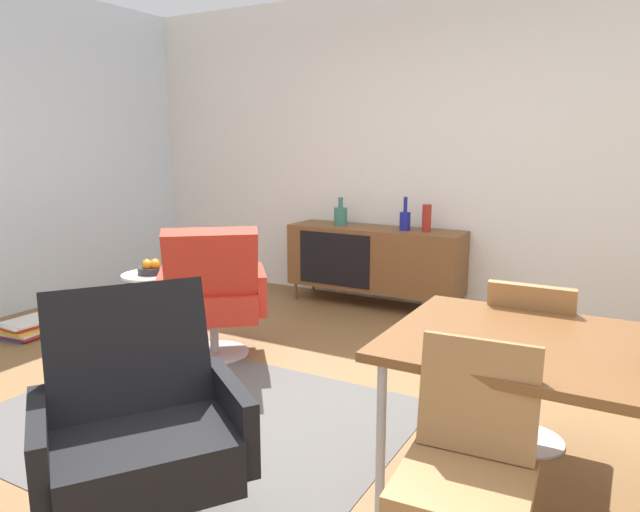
{
  "coord_description": "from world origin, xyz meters",
  "views": [
    {
      "loc": [
        1.58,
        -2.45,
        1.48
      ],
      "look_at": [
        -0.15,
        0.66,
        0.78
      ],
      "focal_mm": 32.59,
      "sensor_mm": 36.0,
      "label": 1
    }
  ],
  "objects_px": {
    "vase_cobalt": "(405,220)",
    "sideboard": "(374,258)",
    "dining_chair_front_left": "(468,470)",
    "vase_ceramic_small": "(427,218)",
    "fruit_bowl": "(151,268)",
    "armchair_black_shell": "(139,421)",
    "lounge_chair_red": "(212,292)",
    "dining_table": "(610,363)",
    "magazine_stack": "(29,328)",
    "side_table_round": "(153,299)",
    "vase_sculptural_dark": "(341,215)",
    "dining_chair_back_left": "(531,357)"
  },
  "relations": [
    {
      "from": "dining_chair_front_left",
      "to": "fruit_bowl",
      "type": "xyz_separation_m",
      "value": [
        -2.73,
        1.38,
        0.09
      ]
    },
    {
      "from": "vase_cobalt",
      "to": "vase_ceramic_small",
      "type": "xyz_separation_m",
      "value": [
        0.2,
        0.0,
        0.03
      ]
    },
    {
      "from": "dining_table",
      "to": "magazine_stack",
      "type": "xyz_separation_m",
      "value": [
        -4.02,
        0.43,
        -0.63
      ]
    },
    {
      "from": "sideboard",
      "to": "vase_ceramic_small",
      "type": "height_order",
      "value": "vase_ceramic_small"
    },
    {
      "from": "vase_cobalt",
      "to": "magazine_stack",
      "type": "height_order",
      "value": "vase_cobalt"
    },
    {
      "from": "side_table_round",
      "to": "lounge_chair_red",
      "type": "bearing_deg",
      "value": -5.07
    },
    {
      "from": "sideboard",
      "to": "armchair_black_shell",
      "type": "height_order",
      "value": "armchair_black_shell"
    },
    {
      "from": "dining_table",
      "to": "vase_sculptural_dark",
      "type": "bearing_deg",
      "value": 133.4
    },
    {
      "from": "dining_chair_back_left",
      "to": "fruit_bowl",
      "type": "bearing_deg",
      "value": 174.53
    },
    {
      "from": "vase_ceramic_small",
      "to": "fruit_bowl",
      "type": "distance_m",
      "value": 2.3
    },
    {
      "from": "fruit_bowl",
      "to": "lounge_chair_red",
      "type": "bearing_deg",
      "value": -4.98
    },
    {
      "from": "vase_ceramic_small",
      "to": "armchair_black_shell",
      "type": "relative_size",
      "value": 0.25
    },
    {
      "from": "lounge_chair_red",
      "to": "fruit_bowl",
      "type": "bearing_deg",
      "value": 175.02
    },
    {
      "from": "vase_sculptural_dark",
      "to": "fruit_bowl",
      "type": "xyz_separation_m",
      "value": [
        -0.7,
        -1.7,
        -0.25
      ]
    },
    {
      "from": "vase_ceramic_small",
      "to": "armchair_black_shell",
      "type": "distance_m",
      "value": 3.37
    },
    {
      "from": "side_table_round",
      "to": "vase_cobalt",
      "type": "bearing_deg",
      "value": 51.94
    },
    {
      "from": "vase_ceramic_small",
      "to": "fruit_bowl",
      "type": "bearing_deg",
      "value": -131.91
    },
    {
      "from": "sideboard",
      "to": "dining_chair_back_left",
      "type": "height_order",
      "value": "dining_chair_back_left"
    },
    {
      "from": "dining_table",
      "to": "armchair_black_shell",
      "type": "bearing_deg",
      "value": -151.1
    },
    {
      "from": "armchair_black_shell",
      "to": "vase_ceramic_small",
      "type": "bearing_deg",
      "value": 90.95
    },
    {
      "from": "dining_table",
      "to": "lounge_chair_red",
      "type": "bearing_deg",
      "value": 162.73
    },
    {
      "from": "lounge_chair_red",
      "to": "fruit_bowl",
      "type": "relative_size",
      "value": 4.73
    },
    {
      "from": "armchair_black_shell",
      "to": "magazine_stack",
      "type": "distance_m",
      "value": 2.84
    },
    {
      "from": "sideboard",
      "to": "dining_chair_front_left",
      "type": "height_order",
      "value": "dining_chair_front_left"
    },
    {
      "from": "lounge_chair_red",
      "to": "side_table_round",
      "type": "distance_m",
      "value": 0.63
    },
    {
      "from": "vase_sculptural_dark",
      "to": "side_table_round",
      "type": "bearing_deg",
      "value": -112.34
    },
    {
      "from": "vase_ceramic_small",
      "to": "fruit_bowl",
      "type": "height_order",
      "value": "vase_ceramic_small"
    },
    {
      "from": "sideboard",
      "to": "lounge_chair_red",
      "type": "xyz_separation_m",
      "value": [
        -0.43,
        -1.75,
        0.03
      ]
    },
    {
      "from": "sideboard",
      "to": "vase_sculptural_dark",
      "type": "relative_size",
      "value": 6.21
    },
    {
      "from": "lounge_chair_red",
      "to": "magazine_stack",
      "type": "xyz_separation_m",
      "value": [
        -1.55,
        -0.34,
        -0.4
      ]
    },
    {
      "from": "lounge_chair_red",
      "to": "dining_table",
      "type": "bearing_deg",
      "value": -17.27
    },
    {
      "from": "vase_cobalt",
      "to": "dining_chair_back_left",
      "type": "distance_m",
      "value": 2.44
    },
    {
      "from": "vase_cobalt",
      "to": "dining_chair_back_left",
      "type": "xyz_separation_m",
      "value": [
        1.4,
        -1.96,
        -0.34
      ]
    },
    {
      "from": "vase_cobalt",
      "to": "armchair_black_shell",
      "type": "distance_m",
      "value": 3.38
    },
    {
      "from": "vase_sculptural_dark",
      "to": "dining_chair_front_left",
      "type": "distance_m",
      "value": 3.7
    },
    {
      "from": "vase_cobalt",
      "to": "sideboard",
      "type": "bearing_deg",
      "value": -179.62
    },
    {
      "from": "dining_table",
      "to": "side_table_round",
      "type": "xyz_separation_m",
      "value": [
        -3.08,
        0.82,
        -0.38
      ]
    },
    {
      "from": "vase_sculptural_dark",
      "to": "dining_chair_back_left",
      "type": "height_order",
      "value": "vase_sculptural_dark"
    },
    {
      "from": "sideboard",
      "to": "dining_chair_front_left",
      "type": "xyz_separation_m",
      "value": [
        1.68,
        -3.08,
        0.03
      ]
    },
    {
      "from": "vase_ceramic_small",
      "to": "magazine_stack",
      "type": "distance_m",
      "value": 3.32
    },
    {
      "from": "dining_chair_front_left",
      "to": "magazine_stack",
      "type": "height_order",
      "value": "dining_chair_front_left"
    },
    {
      "from": "armchair_black_shell",
      "to": "fruit_bowl",
      "type": "distance_m",
      "value": 2.29
    },
    {
      "from": "dining_table",
      "to": "lounge_chair_red",
      "type": "xyz_separation_m",
      "value": [
        -2.47,
        0.77,
        -0.23
      ]
    },
    {
      "from": "vase_ceramic_small",
      "to": "dining_table",
      "type": "relative_size",
      "value": 0.15
    },
    {
      "from": "dining_table",
      "to": "armchair_black_shell",
      "type": "relative_size",
      "value": 1.69
    },
    {
      "from": "vase_ceramic_small",
      "to": "vase_cobalt",
      "type": "bearing_deg",
      "value": 180.0
    },
    {
      "from": "armchair_black_shell",
      "to": "side_table_round",
      "type": "xyz_separation_m",
      "value": [
        -1.58,
        1.65,
        -0.15
      ]
    },
    {
      "from": "vase_cobalt",
      "to": "armchair_black_shell",
      "type": "height_order",
      "value": "vase_cobalt"
    },
    {
      "from": "dining_chair_front_left",
      "to": "vase_sculptural_dark",
      "type": "bearing_deg",
      "value": 123.39
    },
    {
      "from": "dining_table",
      "to": "vase_cobalt",
      "type": "bearing_deg",
      "value": 124.8
    }
  ]
}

